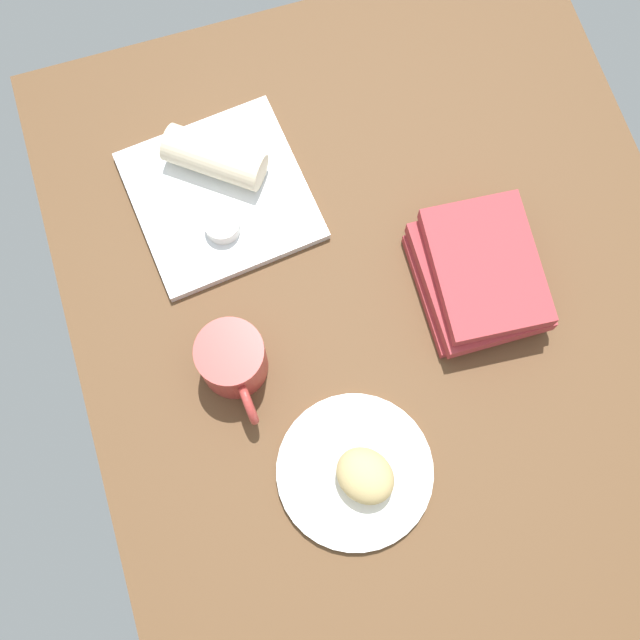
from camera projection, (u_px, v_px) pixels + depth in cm
name	position (u px, v px, depth cm)	size (l,w,h in cm)	color
dining_table	(388.00, 320.00, 121.52)	(110.00, 90.00, 4.00)	brown
round_plate	(355.00, 472.00, 112.81)	(21.47, 21.47, 1.40)	white
scone_pastry	(365.00, 476.00, 109.44)	(8.25, 7.03, 5.11)	tan
square_plate	(220.00, 196.00, 123.95)	(25.15, 25.15, 1.60)	white
sauce_cup	(222.00, 225.00, 120.41)	(5.22, 5.22, 2.37)	silver
breakfast_wrap	(214.00, 157.00, 121.67)	(5.70, 5.70, 14.97)	beige
book_stack	(480.00, 275.00, 117.37)	(20.92, 17.14, 7.58)	#A53338
coffee_mug	(233.00, 361.00, 112.91)	(14.37, 9.45, 9.26)	#B23833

